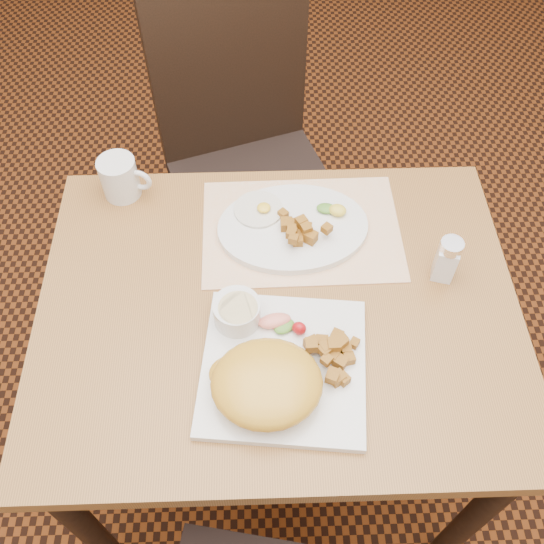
{
  "coord_description": "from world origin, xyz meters",
  "views": [
    {
      "loc": [
        -0.03,
        -0.61,
        1.7
      ],
      "look_at": [
        -0.01,
        0.03,
        0.82
      ],
      "focal_mm": 40.0,
      "sensor_mm": 36.0,
      "label": 1
    }
  ],
  "objects_px": {
    "chair_far": "(246,150)",
    "plate_oval": "(293,228)",
    "table": "(278,334)",
    "salt_shaker": "(447,259)",
    "plate_square": "(283,367)",
    "coffee_mug": "(120,178)"
  },
  "relations": [
    {
      "from": "chair_far",
      "to": "plate_oval",
      "type": "height_order",
      "value": "chair_far"
    },
    {
      "from": "plate_oval",
      "to": "coffee_mug",
      "type": "distance_m",
      "value": 0.38
    },
    {
      "from": "salt_shaker",
      "to": "table",
      "type": "bearing_deg",
      "value": -169.52
    },
    {
      "from": "chair_far",
      "to": "plate_oval",
      "type": "xyz_separation_m",
      "value": [
        0.1,
        -0.47,
        0.22
      ]
    },
    {
      "from": "table",
      "to": "salt_shaker",
      "type": "height_order",
      "value": "salt_shaker"
    },
    {
      "from": "table",
      "to": "salt_shaker",
      "type": "bearing_deg",
      "value": 10.48
    },
    {
      "from": "plate_oval",
      "to": "salt_shaker",
      "type": "relative_size",
      "value": 3.05
    },
    {
      "from": "plate_oval",
      "to": "table",
      "type": "bearing_deg",
      "value": -101.35
    },
    {
      "from": "chair_far",
      "to": "plate_square",
      "type": "bearing_deg",
      "value": 76.77
    },
    {
      "from": "table",
      "to": "plate_oval",
      "type": "height_order",
      "value": "plate_oval"
    },
    {
      "from": "coffee_mug",
      "to": "chair_far",
      "type": "bearing_deg",
      "value": 54.01
    },
    {
      "from": "table",
      "to": "plate_oval",
      "type": "xyz_separation_m",
      "value": [
        0.04,
        0.18,
        0.12
      ]
    },
    {
      "from": "salt_shaker",
      "to": "chair_far",
      "type": "bearing_deg",
      "value": 122.98
    },
    {
      "from": "plate_oval",
      "to": "salt_shaker",
      "type": "distance_m",
      "value": 0.31
    },
    {
      "from": "chair_far",
      "to": "plate_oval",
      "type": "bearing_deg",
      "value": 83.87
    },
    {
      "from": "plate_square",
      "to": "salt_shaker",
      "type": "distance_m",
      "value": 0.37
    },
    {
      "from": "table",
      "to": "salt_shaker",
      "type": "relative_size",
      "value": 9.0
    },
    {
      "from": "plate_oval",
      "to": "coffee_mug",
      "type": "height_order",
      "value": "coffee_mug"
    },
    {
      "from": "plate_square",
      "to": "salt_shaker",
      "type": "relative_size",
      "value": 2.8
    },
    {
      "from": "plate_oval",
      "to": "coffee_mug",
      "type": "xyz_separation_m",
      "value": [
        -0.35,
        0.12,
        0.03
      ]
    },
    {
      "from": "plate_square",
      "to": "coffee_mug",
      "type": "xyz_separation_m",
      "value": [
        -0.32,
        0.43,
        0.04
      ]
    },
    {
      "from": "chair_far",
      "to": "plate_square",
      "type": "distance_m",
      "value": 0.81
    }
  ]
}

